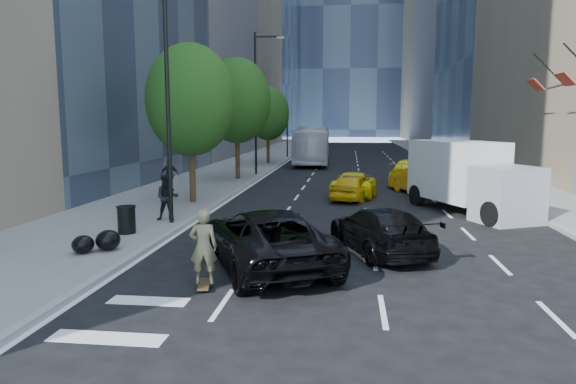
# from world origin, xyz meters

# --- Properties ---
(ground) EXTENTS (160.00, 160.00, 0.00)m
(ground) POSITION_xyz_m (0.00, 0.00, 0.00)
(ground) COLOR black
(ground) RESTS_ON ground
(sidewalk_left) EXTENTS (6.00, 120.00, 0.15)m
(sidewalk_left) POSITION_xyz_m (-9.00, 30.00, 0.07)
(sidewalk_left) COLOR slate
(sidewalk_left) RESTS_ON ground
(sidewalk_right) EXTENTS (4.00, 120.00, 0.15)m
(sidewalk_right) POSITION_xyz_m (10.00, 30.00, 0.07)
(sidewalk_right) COLOR slate
(sidewalk_right) RESTS_ON ground
(tower_right_far) EXTENTS (20.00, 24.00, 50.00)m
(tower_right_far) POSITION_xyz_m (22.00, 98.00, 25.00)
(tower_right_far) COLOR #776B52
(tower_right_far) RESTS_ON ground
(lamp_near) EXTENTS (2.13, 0.22, 10.00)m
(lamp_near) POSITION_xyz_m (-6.32, 4.00, 5.81)
(lamp_near) COLOR black
(lamp_near) RESTS_ON sidewalk_left
(lamp_far) EXTENTS (2.13, 0.22, 10.00)m
(lamp_far) POSITION_xyz_m (-6.32, 22.00, 5.81)
(lamp_far) COLOR black
(lamp_far) RESTS_ON sidewalk_left
(tree_near) EXTENTS (4.20, 4.20, 7.46)m
(tree_near) POSITION_xyz_m (-7.20, 9.00, 4.97)
(tree_near) COLOR #312113
(tree_near) RESTS_ON sidewalk_left
(tree_mid) EXTENTS (4.50, 4.50, 7.99)m
(tree_mid) POSITION_xyz_m (-7.20, 19.00, 5.32)
(tree_mid) COLOR #312113
(tree_mid) RESTS_ON sidewalk_left
(tree_far) EXTENTS (3.90, 3.90, 6.92)m
(tree_far) POSITION_xyz_m (-7.20, 32.00, 4.62)
(tree_far) COLOR #312113
(tree_far) RESTS_ON sidewalk_left
(traffic_signal) EXTENTS (2.48, 0.53, 5.20)m
(traffic_signal) POSITION_xyz_m (-6.40, 40.00, 4.23)
(traffic_signal) COLOR black
(traffic_signal) RESTS_ON sidewalk_left
(skateboarder) EXTENTS (0.74, 0.55, 1.83)m
(skateboarder) POSITION_xyz_m (-3.20, -3.00, 0.91)
(skateboarder) COLOR olive
(skateboarder) RESTS_ON ground
(black_sedan_lincoln) EXTENTS (4.93, 6.47, 1.63)m
(black_sedan_lincoln) POSITION_xyz_m (-2.00, -1.00, 0.82)
(black_sedan_lincoln) COLOR black
(black_sedan_lincoln) RESTS_ON ground
(black_sedan_mercedes) EXTENTS (3.50, 5.23, 1.41)m
(black_sedan_mercedes) POSITION_xyz_m (1.20, 1.00, 0.70)
(black_sedan_mercedes) COLOR black
(black_sedan_mercedes) RESTS_ON ground
(taxi_a) EXTENTS (2.74, 4.26, 1.35)m
(taxi_a) POSITION_xyz_m (0.50, 11.50, 0.67)
(taxi_a) COLOR #D2A20B
(taxi_a) RESTS_ON ground
(taxi_b) EXTENTS (3.38, 4.85, 1.52)m
(taxi_b) POSITION_xyz_m (4.20, 14.00, 0.76)
(taxi_b) COLOR orange
(taxi_b) RESTS_ON ground
(taxi_c) EXTENTS (2.62, 4.81, 1.28)m
(taxi_c) POSITION_xyz_m (0.50, 13.00, 0.64)
(taxi_c) COLOR #FFEB0D
(taxi_c) RESTS_ON ground
(taxi_d) EXTENTS (3.65, 5.94, 1.61)m
(taxi_d) POSITION_xyz_m (4.20, 18.31, 0.80)
(taxi_d) COLOR yellow
(taxi_d) RESTS_ON ground
(city_bus) EXTENTS (3.31, 12.52, 3.46)m
(city_bus) POSITION_xyz_m (-3.20, 33.10, 1.73)
(city_bus) COLOR silver
(city_bus) RESTS_ON ground
(box_truck) EXTENTS (4.82, 6.86, 3.11)m
(box_truck) POSITION_xyz_m (5.43, 8.43, 1.58)
(box_truck) COLOR silver
(box_truck) RESTS_ON ground
(pedestrian_a) EXTENTS (1.02, 0.88, 1.79)m
(pedestrian_a) POSITION_xyz_m (-6.80, 4.43, 1.05)
(pedestrian_a) COLOR black
(pedestrian_a) RESTS_ON sidewalk_left
(pedestrian_b) EXTENTS (1.08, 0.52, 1.78)m
(pedestrian_b) POSITION_xyz_m (-9.56, 12.42, 1.04)
(pedestrian_b) COLOR black
(pedestrian_b) RESTS_ON sidewalk_left
(trash_can) EXTENTS (0.61, 0.61, 0.91)m
(trash_can) POSITION_xyz_m (-7.39, 2.00, 0.61)
(trash_can) COLOR black
(trash_can) RESTS_ON sidewalk_left
(garbage_bags) EXTENTS (1.24, 1.19, 0.61)m
(garbage_bags) POSITION_xyz_m (-7.18, -0.47, 0.44)
(garbage_bags) COLOR black
(garbage_bags) RESTS_ON sidewalk_left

